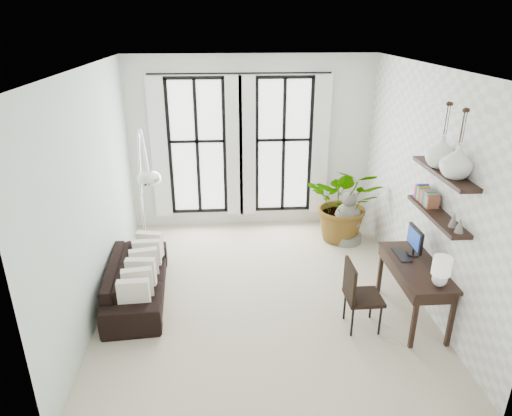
{
  "coord_description": "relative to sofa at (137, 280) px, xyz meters",
  "views": [
    {
      "loc": [
        -0.49,
        -5.76,
        3.75
      ],
      "look_at": [
        -0.07,
        0.3,
        1.22
      ],
      "focal_mm": 32.0,
      "sensor_mm": 36.0,
      "label": 1
    }
  ],
  "objects": [
    {
      "name": "vase_b",
      "position": [
        3.91,
        -0.58,
        1.98
      ],
      "size": [
        0.37,
        0.37,
        0.38
      ],
      "primitive_type": "imported",
      "color": "white",
      "rests_on": "shelf_upper"
    },
    {
      "name": "wall_right",
      "position": [
        4.05,
        0.02,
        1.31
      ],
      "size": [
        0.0,
        5.0,
        5.0
      ],
      "primitive_type": "plane",
      "rotation": [
        1.57,
        0.0,
        -1.57
      ],
      "color": "white",
      "rests_on": "floor"
    },
    {
      "name": "arc_lamp",
      "position": [
        0.1,
        0.74,
        1.52
      ],
      "size": [
        0.73,
        1.73,
        2.34
      ],
      "color": "silver",
      "rests_on": "floor"
    },
    {
      "name": "wall_back",
      "position": [
        1.8,
        2.52,
        1.31
      ],
      "size": [
        4.5,
        0.0,
        4.5
      ],
      "primitive_type": "plane",
      "rotation": [
        1.57,
        0.0,
        0.0
      ],
      "color": "white",
      "rests_on": "floor"
    },
    {
      "name": "floor",
      "position": [
        1.8,
        0.02,
        -0.29
      ],
      "size": [
        5.0,
        5.0,
        0.0
      ],
      "primitive_type": "plane",
      "color": "beige",
      "rests_on": "ground"
    },
    {
      "name": "plant",
      "position": [
        3.43,
        1.66,
        0.43
      ],
      "size": [
        1.63,
        1.54,
        1.44
      ],
      "primitive_type": "imported",
      "rotation": [
        0.0,
        0.0,
        -0.4
      ],
      "color": "#2D7228",
      "rests_on": "floor"
    },
    {
      "name": "throw_pillows",
      "position": [
        0.1,
        -0.0,
        0.21
      ],
      "size": [
        0.4,
        1.52,
        0.4
      ],
      "color": "silver",
      "rests_on": "sofa"
    },
    {
      "name": "vase_a",
      "position": [
        3.91,
        -0.98,
        1.98
      ],
      "size": [
        0.37,
        0.37,
        0.38
      ],
      "primitive_type": "imported",
      "color": "white",
      "rests_on": "shelf_upper"
    },
    {
      "name": "sofa",
      "position": [
        0.0,
        0.0,
        0.0
      ],
      "size": [
        0.91,
        2.01,
        0.57
      ],
      "primitive_type": "imported",
      "rotation": [
        0.0,
        0.0,
        1.64
      ],
      "color": "black",
      "rests_on": "floor"
    },
    {
      "name": "windows",
      "position": [
        1.6,
        2.45,
        1.27
      ],
      "size": [
        3.26,
        0.13,
        2.65
      ],
      "color": "white",
      "rests_on": "wall_back"
    },
    {
      "name": "desk_chair",
      "position": [
        2.94,
        -0.9,
        0.25
      ],
      "size": [
        0.46,
        0.46,
        0.95
      ],
      "rotation": [
        0.0,
        0.0,
        0.01
      ],
      "color": "black",
      "rests_on": "floor"
    },
    {
      "name": "wall_shelves",
      "position": [
        3.91,
        -0.69,
        1.44
      ],
      "size": [
        0.25,
        1.3,
        0.6
      ],
      "color": "black",
      "rests_on": "wall_right"
    },
    {
      "name": "desk",
      "position": [
        3.74,
        -0.77,
        0.46
      ],
      "size": [
        0.57,
        1.36,
        1.19
      ],
      "color": "black",
      "rests_on": "floor"
    },
    {
      "name": "ceiling",
      "position": [
        1.8,
        0.02,
        2.91
      ],
      "size": [
        5.0,
        5.0,
        0.0
      ],
      "primitive_type": "plane",
      "color": "white",
      "rests_on": "wall_back"
    },
    {
      "name": "wall_left",
      "position": [
        -0.45,
        0.02,
        1.31
      ],
      "size": [
        0.0,
        5.0,
        5.0
      ],
      "primitive_type": "plane",
      "rotation": [
        1.57,
        0.0,
        1.57
      ],
      "color": "silver",
      "rests_on": "floor"
    },
    {
      "name": "buddha",
      "position": [
        3.46,
        1.56,
        0.12
      ],
      "size": [
        0.53,
        0.53,
        0.96
      ],
      "color": "slate",
      "rests_on": "floor"
    }
  ]
}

